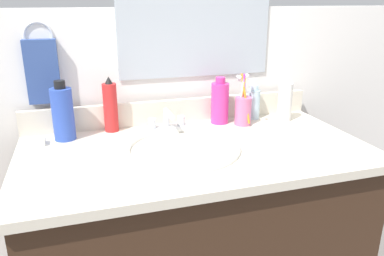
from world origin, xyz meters
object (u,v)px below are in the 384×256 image
(bottle_gel_clear, at_px, (253,103))
(bottle_lotion_white, at_px, (285,101))
(hand_towel, at_px, (42,72))
(bottle_soap_pink, at_px, (220,102))
(soap_bar, at_px, (35,142))
(bottle_spray_red, at_px, (110,106))
(bottle_shampoo_blue, at_px, (63,113))
(faucet, at_px, (167,123))
(cup_pink, at_px, (243,109))

(bottle_gel_clear, distance_m, bottle_lotion_white, 0.12)
(bottle_lotion_white, bearing_deg, hand_towel, 171.70)
(bottle_lotion_white, bearing_deg, bottle_soap_pink, 169.26)
(bottle_lotion_white, distance_m, soap_bar, 0.93)
(bottle_spray_red, bearing_deg, bottle_lotion_white, -6.32)
(bottle_soap_pink, height_order, bottle_shampoo_blue, bottle_shampoo_blue)
(faucet, bearing_deg, cup_pink, -3.52)
(hand_towel, distance_m, bottle_gel_clear, 0.80)
(bottle_spray_red, relative_size, soap_bar, 3.15)
(hand_towel, relative_size, soap_bar, 3.44)
(bottle_soap_pink, bearing_deg, bottle_spray_red, 176.44)
(bottle_spray_red, bearing_deg, soap_bar, -164.12)
(hand_towel, bearing_deg, soap_bar, -107.46)
(bottle_spray_red, xyz_separation_m, bottle_lotion_white, (0.67, -0.07, -0.01))
(faucet, xyz_separation_m, cup_pink, (0.29, -0.02, 0.03))
(bottle_soap_pink, xyz_separation_m, bottle_lotion_white, (0.25, -0.05, -0.00))
(hand_towel, bearing_deg, bottle_lotion_white, -8.30)
(bottle_lotion_white, bearing_deg, bottle_shampoo_blue, 177.80)
(bottle_shampoo_blue, distance_m, soap_bar, 0.13)
(cup_pink, bearing_deg, bottle_lotion_white, -0.43)
(faucet, relative_size, bottle_spray_red, 0.79)
(hand_towel, xyz_separation_m, bottle_lotion_white, (0.88, -0.13, -0.14))
(faucet, height_order, bottle_spray_red, bottle_spray_red)
(hand_towel, relative_size, bottle_spray_red, 1.09)
(bottle_lotion_white, bearing_deg, bottle_spray_red, 173.68)
(bottle_soap_pink, bearing_deg, soap_bar, -175.92)
(bottle_shampoo_blue, relative_size, soap_bar, 3.20)
(bottle_soap_pink, distance_m, bottle_lotion_white, 0.26)
(faucet, height_order, bottle_shampoo_blue, bottle_shampoo_blue)
(bottle_soap_pink, distance_m, soap_bar, 0.67)
(bottle_spray_red, height_order, bottle_lotion_white, bottle_spray_red)
(bottle_gel_clear, xyz_separation_m, soap_bar, (-0.82, -0.06, -0.05))
(bottle_shampoo_blue, relative_size, cup_pink, 1.04)
(bottle_gel_clear, bearing_deg, bottle_lotion_white, -31.49)
(bottle_shampoo_blue, xyz_separation_m, soap_bar, (-0.10, -0.03, -0.08))
(bottle_gel_clear, relative_size, soap_bar, 2.14)
(bottle_shampoo_blue, height_order, bottle_spray_red, bottle_shampoo_blue)
(faucet, xyz_separation_m, bottle_soap_pink, (0.22, 0.03, 0.05))
(faucet, distance_m, cup_pink, 0.30)
(bottle_shampoo_blue, bearing_deg, bottle_soap_pink, 1.63)
(bottle_gel_clear, xyz_separation_m, bottle_spray_red, (-0.56, 0.01, 0.03))
(soap_bar, bearing_deg, bottle_spray_red, 15.88)
(bottle_gel_clear, height_order, bottle_lotion_white, bottle_lotion_white)
(hand_towel, distance_m, faucet, 0.47)
(bottle_shampoo_blue, relative_size, bottle_spray_red, 1.02)
(cup_pink, height_order, soap_bar, cup_pink)
(hand_towel, bearing_deg, bottle_spray_red, -14.21)
(bottle_shampoo_blue, xyz_separation_m, bottle_spray_red, (0.16, 0.04, -0.00))
(bottle_gel_clear, distance_m, bottle_shampoo_blue, 0.73)
(bottle_gel_clear, distance_m, cup_pink, 0.10)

